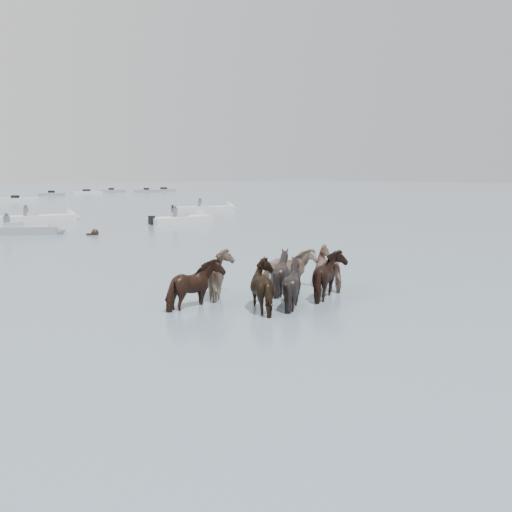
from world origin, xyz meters
TOP-DOWN VIEW (x-y plane):
  - ground at (0.00, 0.00)m, footprint 400.00×400.00m
  - pony_herd at (1.27, -0.12)m, footprint 6.57×3.92m
  - swimming_pony at (4.26, 19.49)m, footprint 0.72×0.44m
  - motorboat_b at (1.42, 22.42)m, footprint 5.51×4.35m
  - motorboat_c at (5.25, 30.88)m, footprint 6.91×2.48m
  - motorboat_d at (13.11, 23.17)m, footprint 5.48×1.96m
  - motorboat_e at (21.65, 32.38)m, footprint 6.34×3.69m

SIDE VIEW (x-z plane):
  - ground at x=0.00m, z-range 0.00..0.00m
  - swimming_pony at x=4.26m, z-range -0.12..0.32m
  - motorboat_c at x=5.25m, z-range -0.74..1.18m
  - motorboat_e at x=21.65m, z-range -0.74..1.18m
  - motorboat_b at x=1.42m, z-range -0.73..1.19m
  - motorboat_d at x=13.11m, z-range -0.73..1.19m
  - pony_herd at x=1.27m, z-range -0.26..1.31m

